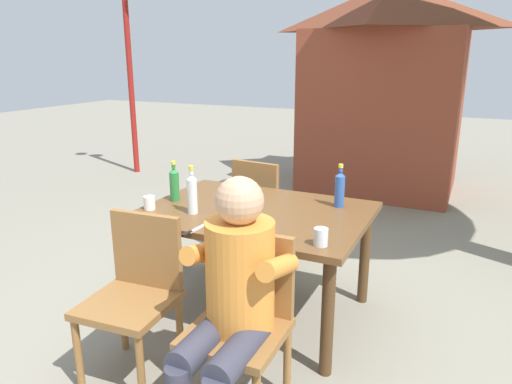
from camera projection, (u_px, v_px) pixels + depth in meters
ground_plane at (256, 310)px, 3.25m from camera, size 24.00×24.00×0.00m
dining_table at (256, 223)px, 3.07m from camera, size 1.41×1.04×0.73m
chair_near_right at (243, 314)px, 2.27m from camera, size 0.45×0.45×0.87m
chair_near_left at (136, 288)px, 2.53m from camera, size 0.47×0.47×0.87m
chair_far_left at (262, 204)px, 3.96m from camera, size 0.49×0.49×0.87m
person_in_white_shirt at (232, 293)px, 2.13m from camera, size 0.47×0.61×1.18m
bottle_amber at (239, 211)px, 2.70m from camera, size 0.06×0.06×0.25m
bottle_clear at (192, 193)px, 2.95m from camera, size 0.06×0.06×0.31m
bottle_blue at (340, 189)px, 3.08m from camera, size 0.06×0.06×0.29m
bottle_green at (174, 184)px, 3.21m from camera, size 0.06×0.06×0.28m
cup_white at (149, 203)px, 3.05m from camera, size 0.07×0.07×0.09m
cup_glass at (321, 237)px, 2.46m from camera, size 0.08×0.08×0.10m
table_knife at (193, 230)px, 2.68m from camera, size 0.04×0.24×0.01m
backpack_by_near_side at (154, 239)px, 3.94m from camera, size 0.33×0.25×0.45m
backpack_by_far_side at (158, 241)px, 3.93m from camera, size 0.31×0.25×0.41m
brick_kiosk at (385, 85)px, 5.93m from camera, size 2.09×1.79×2.53m
lamp_post at (128, 41)px, 6.60m from camera, size 0.56×0.20×2.63m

